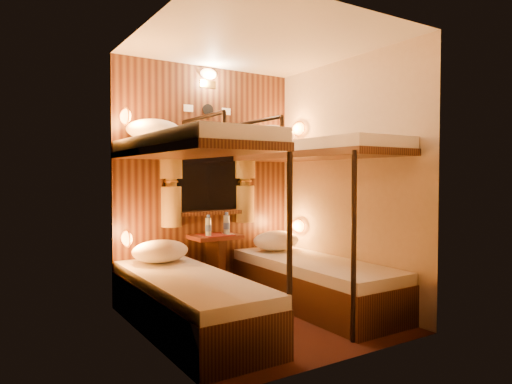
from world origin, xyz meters
TOP-DOWN VIEW (x-y plane):
  - floor at (0.00, 0.00)m, footprint 2.10×2.10m
  - ceiling at (0.00, 0.00)m, footprint 2.10×2.10m
  - wall_back at (0.00, 1.05)m, footprint 2.40×0.00m
  - wall_front at (0.00, -1.05)m, footprint 2.40×0.00m
  - wall_left at (-1.00, 0.00)m, footprint 0.00×2.40m
  - wall_right at (1.00, 0.00)m, footprint 0.00×2.40m
  - back_panel at (0.00, 1.04)m, footprint 2.00×0.03m
  - bunk_left at (-0.65, 0.07)m, footprint 0.72×1.90m
  - bunk_right at (0.65, 0.07)m, footprint 0.72×1.90m
  - window at (0.00, 1.00)m, footprint 1.00×0.12m
  - curtains at (0.00, 0.97)m, footprint 1.10×0.22m
  - back_fixtures at (0.00, 1.00)m, footprint 0.54×0.09m
  - reading_lamps at (-0.00, 0.70)m, footprint 2.00×0.20m
  - table at (0.00, 0.85)m, footprint 0.50×0.34m
  - bottle_left at (-0.11, 0.80)m, footprint 0.06×0.06m
  - bottle_right at (0.12, 0.83)m, footprint 0.07×0.07m
  - sachet_a at (0.14, 0.79)m, footprint 0.09×0.08m
  - sachet_b at (0.15, 0.90)m, footprint 0.09×0.08m
  - pillow_lower_left at (-0.65, 0.70)m, footprint 0.53×0.38m
  - pillow_lower_right at (0.65, 0.69)m, footprint 0.53×0.38m
  - pillow_upper_left at (-0.65, 0.84)m, footprint 0.53×0.38m
  - pillow_upper_right at (0.65, 0.79)m, footprint 0.56×0.40m

SIDE VIEW (x-z plane):
  - floor at x=0.00m, z-range 0.00..0.00m
  - table at x=0.00m, z-range 0.09..0.74m
  - bunk_left at x=-0.65m, z-range -0.35..1.47m
  - bunk_right at x=0.65m, z-range -0.35..1.47m
  - pillow_lower_left at x=-0.65m, z-range 0.46..0.67m
  - pillow_lower_right at x=0.65m, z-range 0.46..0.67m
  - sachet_b at x=0.15m, z-range 0.65..0.66m
  - sachet_a at x=0.14m, z-range 0.65..0.66m
  - bottle_left at x=-0.11m, z-range 0.64..0.85m
  - bottle_right at x=0.12m, z-range 0.63..0.87m
  - window at x=0.00m, z-range 0.79..1.58m
  - wall_back at x=0.00m, z-range 0.00..2.40m
  - wall_front at x=0.00m, z-range 0.00..2.40m
  - wall_left at x=-1.00m, z-range 0.00..2.40m
  - wall_right at x=1.00m, z-range 0.00..2.40m
  - back_panel at x=0.00m, z-range 0.00..2.40m
  - reading_lamps at x=0.00m, z-range 0.62..1.86m
  - curtains at x=0.00m, z-range 0.76..1.76m
  - pillow_upper_left at x=-0.65m, z-range 1.59..1.79m
  - pillow_upper_right at x=0.65m, z-range 1.59..1.81m
  - back_fixtures at x=0.00m, z-range 2.00..2.49m
  - ceiling at x=0.00m, z-range 2.40..2.40m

